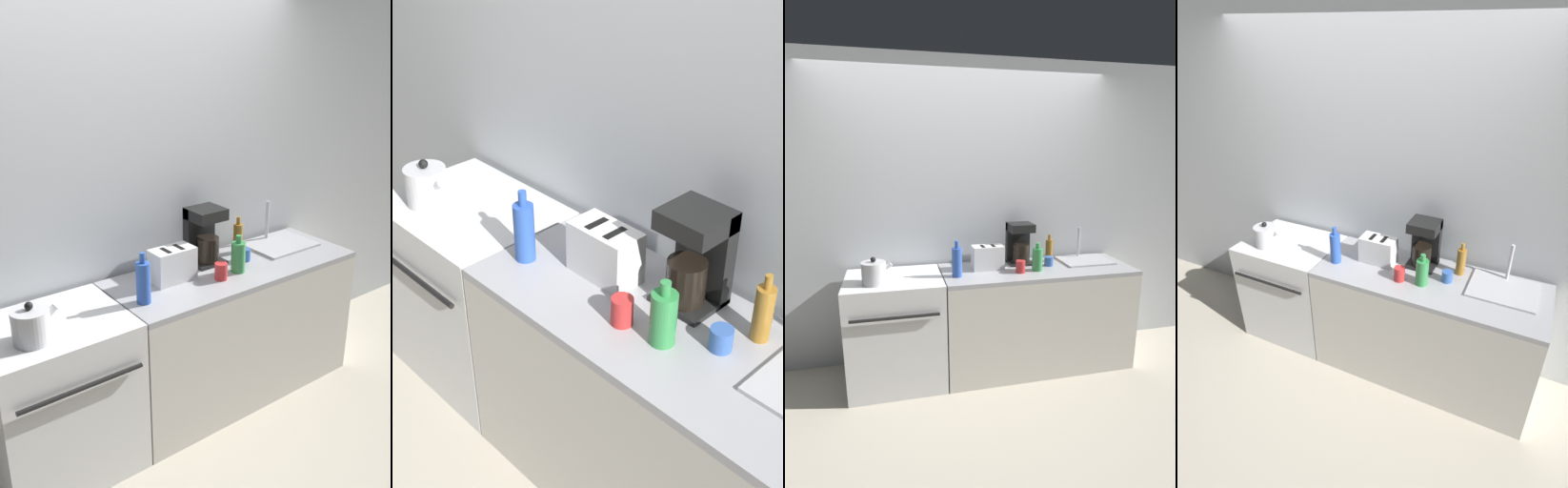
{
  "view_description": "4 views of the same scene",
  "coord_description": "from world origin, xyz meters",
  "views": [
    {
      "loc": [
        -1.46,
        -2.03,
        2.22
      ],
      "look_at": [
        0.29,
        0.32,
        1.1
      ],
      "focal_mm": 40.0,
      "sensor_mm": 36.0,
      "label": 1
    },
    {
      "loc": [
        1.58,
        -1.09,
        2.3
      ],
      "look_at": [
        0.11,
        0.32,
        1.01
      ],
      "focal_mm": 50.0,
      "sensor_mm": 36.0,
      "label": 2
    },
    {
      "loc": [
        -0.6,
        -2.6,
        1.83
      ],
      "look_at": [
        0.1,
        0.38,
        1.1
      ],
      "focal_mm": 28.0,
      "sensor_mm": 36.0,
      "label": 3
    },
    {
      "loc": [
        1.17,
        -1.83,
        2.42
      ],
      "look_at": [
        0.09,
        0.4,
        1.0
      ],
      "focal_mm": 28.0,
      "sensor_mm": 36.0,
      "label": 4
    }
  ],
  "objects": [
    {
      "name": "toaster",
      "position": [
        0.16,
        0.36,
        0.99
      ],
      "size": [
        0.26,
        0.14,
        0.2
      ],
      "color": "white",
      "rests_on": "counter_block"
    },
    {
      "name": "wall_back",
      "position": [
        0.0,
        0.66,
        1.3
      ],
      "size": [
        8.0,
        0.05,
        2.6
      ],
      "color": "silver",
      "rests_on": "ground_plane"
    },
    {
      "name": "ground_plane",
      "position": [
        0.0,
        0.0,
        0.0
      ],
      "size": [
        12.0,
        12.0,
        0.0
      ],
      "primitive_type": "plane",
      "color": "beige"
    },
    {
      "name": "coffee_maker",
      "position": [
        0.47,
        0.47,
        1.07
      ],
      "size": [
        0.21,
        0.2,
        0.36
      ],
      "color": "black",
      "rests_on": "counter_block"
    },
    {
      "name": "sink_tray",
      "position": [
        1.06,
        0.4,
        0.9
      ],
      "size": [
        0.44,
        0.35,
        0.28
      ],
      "color": "#B7B7BC",
      "rests_on": "counter_block"
    },
    {
      "name": "cup_red",
      "position": [
        0.39,
        0.2,
        0.94
      ],
      "size": [
        0.08,
        0.08,
        0.1
      ],
      "color": "red",
      "rests_on": "counter_block"
    },
    {
      "name": "bottle_amber",
      "position": [
        0.75,
        0.46,
        0.99
      ],
      "size": [
        0.06,
        0.06,
        0.24
      ],
      "color": "#9E6B23",
      "rests_on": "counter_block"
    },
    {
      "name": "cup_blue",
      "position": [
        0.69,
        0.33,
        0.92
      ],
      "size": [
        0.08,
        0.08,
        0.08
      ],
      "color": "#3860B2",
      "rests_on": "counter_block"
    },
    {
      "name": "stove",
      "position": [
        -0.62,
        0.3,
        0.45
      ],
      "size": [
        0.75,
        0.64,
        0.89
      ],
      "color": "silver",
      "rests_on": "ground_plane"
    },
    {
      "name": "bottle_blue",
      "position": [
        -0.13,
        0.22,
        1.01
      ],
      "size": [
        0.08,
        0.08,
        0.29
      ],
      "color": "#2D56B7",
      "rests_on": "counter_block"
    },
    {
      "name": "counter_block",
      "position": [
        0.57,
        0.3,
        0.44
      ],
      "size": [
        1.61,
        0.6,
        0.89
      ],
      "color": "silver",
      "rests_on": "ground_plane"
    },
    {
      "name": "kettle",
      "position": [
        -0.75,
        0.19,
        0.97
      ],
      "size": [
        0.23,
        0.18,
        0.21
      ],
      "color": "silver",
      "rests_on": "stove"
    },
    {
      "name": "bottle_green",
      "position": [
        0.54,
        0.23,
        0.98
      ],
      "size": [
        0.09,
        0.09,
        0.23
      ],
      "color": "#338C47",
      "rests_on": "counter_block"
    }
  ]
}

